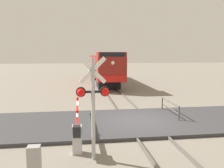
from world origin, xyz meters
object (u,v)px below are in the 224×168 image
Objects in this scene: locomotive at (104,67)px; crossing_gate at (77,127)px; crossing_signal at (93,98)px; guard_railing at (170,107)px; utility_cabinet at (34,162)px.

crossing_gate is (-3.30, -20.61, -1.33)m from locomotive.
locomotive is at bearing 83.03° from crossing_signal.
crossing_gate is 2.38× the size of guard_railing.
locomotive reaches higher than utility_cabinet.
utility_cabinet is (-4.59, -23.22, -1.58)m from locomotive.
locomotive reaches higher than guard_railing.
locomotive is 2.60× the size of crossing_gate.
locomotive is at bearing 78.82° from utility_cabinet.
guard_railing is (2.20, -17.02, -1.47)m from locomotive.
guard_railing is (5.50, 3.60, -0.14)m from crossing_gate.
locomotive is 23.72m from utility_cabinet.
crossing_signal is 3.60× the size of utility_cabinet.
crossing_signal is 7.32m from guard_railing.
guard_railing is at bearing 46.44° from crossing_signal.
crossing_gate is 6.58m from guard_railing.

